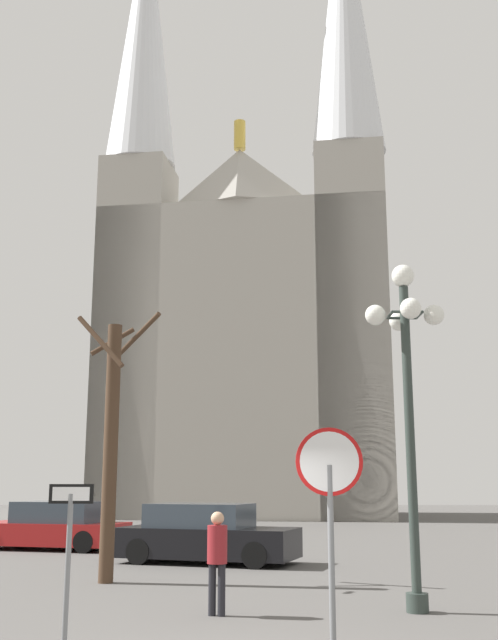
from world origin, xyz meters
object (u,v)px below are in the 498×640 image
object	(u,v)px
bare_tree	(111,439)
parked_car_near_red	(54,527)
one_way_arrow_sign	(69,543)
pedestrian_walking	(217,553)
street_lamp	(407,374)
stop_sign	(330,490)
parked_car_far_black	(206,535)
cathedral	(250,315)

from	to	relation	value
bare_tree	parked_car_near_red	bearing A→B (deg)	111.88
one_way_arrow_sign	parked_car_near_red	bearing A→B (deg)	105.08
bare_tree	pedestrian_walking	size ratio (longest dim) A/B	3.65
parked_car_near_red	bare_tree	bearing A→B (deg)	-68.12
street_lamp	one_way_arrow_sign	bearing A→B (deg)	-151.30
bare_tree	pedestrian_walking	bearing A→B (deg)	-57.46
stop_sign	pedestrian_walking	xyz separation A→B (m)	(-1.55, 2.68, -1.00)
one_way_arrow_sign	parked_car_far_black	xyz separation A→B (m)	(1.15, 10.10, -0.59)
parked_car_near_red	stop_sign	bearing A→B (deg)	-63.46
cathedral	stop_sign	xyz separation A→B (m)	(1.15, -36.29, -10.31)
street_lamp	bare_tree	size ratio (longest dim) A/B	1.00
pedestrian_walking	parked_car_near_red	bearing A→B (deg)	115.68
stop_sign	one_way_arrow_sign	bearing A→B (deg)	175.70
stop_sign	parked_car_near_red	size ratio (longest dim) A/B	0.57
one_way_arrow_sign	parked_car_far_black	size ratio (longest dim) A/B	0.41
street_lamp	parked_car_far_black	distance (m)	8.89
one_way_arrow_sign	pedestrian_walking	xyz separation A→B (m)	(1.80, 2.42, -0.34)
street_lamp	parked_car_near_red	world-z (taller)	street_lamp
stop_sign	one_way_arrow_sign	world-z (taller)	stop_sign
parked_car_far_black	one_way_arrow_sign	bearing A→B (deg)	-96.47
cathedral	one_way_arrow_sign	world-z (taller)	cathedral
stop_sign	street_lamp	bearing A→B (deg)	60.95
one_way_arrow_sign	street_lamp	size ratio (longest dim) A/B	0.35
bare_tree	parked_car_near_red	xyz separation A→B (m)	(-3.10, 7.71, -2.27)
parked_car_far_black	parked_car_near_red	bearing A→B (deg)	141.46
street_lamp	parked_car_far_black	xyz separation A→B (m)	(-3.87, 7.36, -3.15)
one_way_arrow_sign	parked_car_far_black	world-z (taller)	one_way_arrow_sign
street_lamp	bare_tree	world-z (taller)	street_lamp
bare_tree	parked_car_far_black	xyz separation A→B (m)	(1.83, 3.79, -2.24)
parked_car_near_red	parked_car_far_black	xyz separation A→B (m)	(4.93, -3.92, 0.02)
cathedral	parked_car_far_black	distance (m)	28.41
stop_sign	parked_car_near_red	distance (m)	16.01
stop_sign	parked_car_far_black	bearing A→B (deg)	102.02
stop_sign	parked_car_far_black	xyz separation A→B (m)	(-2.21, 10.36, -1.25)
street_lamp	cathedral	bearing A→B (deg)	94.84
stop_sign	street_lamp	world-z (taller)	street_lamp
one_way_arrow_sign	parked_car_near_red	xyz separation A→B (m)	(-3.78, 14.03, -0.61)
cathedral	street_lamp	distance (m)	34.45
stop_sign	one_way_arrow_sign	xyz separation A→B (m)	(-3.35, 0.25, -0.66)
bare_tree	parked_car_near_red	distance (m)	8.61
stop_sign	bare_tree	size ratio (longest dim) A/B	0.47
stop_sign	bare_tree	distance (m)	7.77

